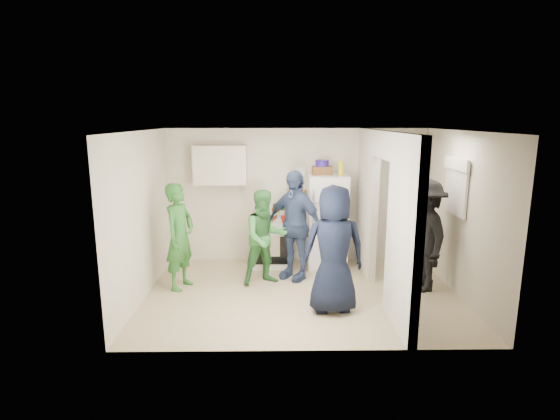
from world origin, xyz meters
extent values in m
plane|color=tan|center=(0.00, 0.00, 0.00)|extent=(4.80, 4.80, 0.00)
plane|color=silver|center=(0.00, 1.70, 1.25)|extent=(4.80, 0.00, 4.80)
plane|color=silver|center=(0.00, -1.70, 1.25)|extent=(4.80, 0.00, 4.80)
plane|color=silver|center=(-2.40, 0.00, 1.25)|extent=(0.00, 3.40, 3.40)
plane|color=silver|center=(2.40, 0.00, 1.25)|extent=(0.00, 3.40, 3.40)
plane|color=white|center=(0.00, 0.00, 2.50)|extent=(4.80, 4.80, 0.00)
cube|color=silver|center=(1.20, 1.10, 1.25)|extent=(0.12, 1.20, 2.50)
cube|color=silver|center=(1.20, -1.10, 1.25)|extent=(0.12, 1.20, 2.50)
cube|color=silver|center=(1.20, 0.00, 2.30)|extent=(0.12, 1.00, 0.40)
cube|color=white|center=(-0.47, 1.37, 0.43)|extent=(0.73, 0.61, 0.87)
cube|color=silver|center=(-1.40, 1.52, 1.85)|extent=(0.95, 0.34, 0.70)
cube|color=white|center=(0.53, 1.34, 0.84)|extent=(0.70, 0.68, 1.69)
cube|color=brown|center=(0.43, 1.39, 1.76)|extent=(0.35, 0.25, 0.15)
cylinder|color=navy|center=(0.43, 1.39, 1.89)|extent=(0.24, 0.24, 0.11)
cylinder|color=yellow|center=(0.75, 1.24, 1.81)|extent=(0.09, 0.09, 0.25)
cylinder|color=white|center=(0.05, 1.68, 1.70)|extent=(0.22, 0.02, 0.22)
cube|color=olive|center=(0.00, 1.65, 1.35)|extent=(0.35, 0.08, 0.03)
cube|color=black|center=(2.38, 0.20, 1.65)|extent=(0.03, 0.70, 0.80)
cube|color=white|center=(2.36, 0.20, 1.65)|extent=(0.04, 0.76, 0.86)
cube|color=white|center=(2.34, 0.20, 2.00)|extent=(0.04, 0.82, 0.18)
cylinder|color=orange|center=(-0.59, 1.15, 0.99)|extent=(0.09, 0.09, 0.25)
cylinder|color=red|center=(-0.25, 1.17, 0.93)|extent=(0.09, 0.09, 0.12)
imported|color=#33762F|center=(-1.92, 0.29, 0.85)|extent=(0.59, 0.72, 1.70)
imported|color=#3B873E|center=(-0.57, 0.46, 0.78)|extent=(0.93, 0.83, 1.56)
imported|color=#324B6E|center=(-0.09, 0.70, 0.93)|extent=(1.13, 1.02, 1.85)
imported|color=black|center=(0.39, -0.61, 0.90)|extent=(0.93, 0.66, 1.81)
imported|color=black|center=(1.91, 0.17, 0.89)|extent=(0.71, 1.18, 1.78)
cylinder|color=brown|center=(-0.74, 1.50, 1.01)|extent=(0.08, 0.08, 0.29)
cylinder|color=#1A4E26|center=(-0.64, 1.29, 0.99)|extent=(0.07, 0.07, 0.25)
cylinder|color=silver|center=(-0.57, 1.52, 1.01)|extent=(0.06, 0.06, 0.28)
cylinder|color=#603410|center=(-0.44, 1.31, 1.02)|extent=(0.06, 0.06, 0.30)
cylinder|color=#B3BEC6|center=(-0.36, 1.56, 1.00)|extent=(0.07, 0.07, 0.27)
cylinder|color=#153C21|center=(-0.27, 1.40, 1.02)|extent=(0.07, 0.07, 0.31)
cylinder|color=#9E9233|center=(-0.21, 1.51, 1.01)|extent=(0.08, 0.08, 0.29)
cylinder|color=silver|center=(-0.76, 1.27, 1.01)|extent=(0.08, 0.08, 0.28)
cylinder|color=#531E0E|center=(-0.41, 1.46, 1.01)|extent=(0.07, 0.07, 0.28)
cylinder|color=#21591E|center=(-0.17, 1.25, 1.03)|extent=(0.07, 0.07, 0.32)
cylinder|color=brown|center=(-0.69, 1.41, 1.03)|extent=(0.08, 0.08, 0.33)
camera|label=1|loc=(-0.43, -6.37, 2.68)|focal=28.00mm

